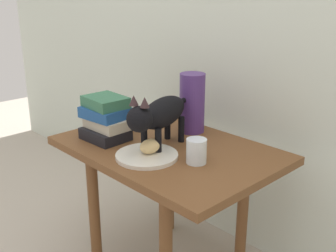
% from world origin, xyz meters
% --- Properties ---
extents(side_table, '(0.81, 0.56, 0.54)m').
position_xyz_m(side_table, '(0.00, 0.00, 0.47)').
color(side_table, brown).
rests_on(side_table, ground).
extents(plate, '(0.22, 0.22, 0.01)m').
position_xyz_m(plate, '(0.03, -0.13, 0.55)').
color(plate, silver).
rests_on(plate, side_table).
extents(bread_roll, '(0.06, 0.08, 0.05)m').
position_xyz_m(bread_roll, '(0.03, -0.11, 0.58)').
color(bread_roll, '#E0BC7A').
rests_on(bread_roll, plate).
extents(cat, '(0.17, 0.47, 0.23)m').
position_xyz_m(cat, '(-0.00, -0.04, 0.68)').
color(cat, black).
rests_on(cat, side_table).
extents(book_stack, '(0.19, 0.16, 0.17)m').
position_xyz_m(book_stack, '(-0.23, -0.12, 0.62)').
color(book_stack, black).
rests_on(book_stack, side_table).
extents(green_vase, '(0.10, 0.10, 0.24)m').
position_xyz_m(green_vase, '(-0.05, 0.19, 0.66)').
color(green_vase, '#4C2D72').
rests_on(green_vase, side_table).
extents(candle_jar, '(0.07, 0.07, 0.08)m').
position_xyz_m(candle_jar, '(0.18, -0.03, 0.58)').
color(candle_jar, silver).
rests_on(candle_jar, side_table).
extents(tv_remote, '(0.16, 0.09, 0.02)m').
position_xyz_m(tv_remote, '(-0.30, 0.06, 0.55)').
color(tv_remote, black).
rests_on(tv_remote, side_table).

